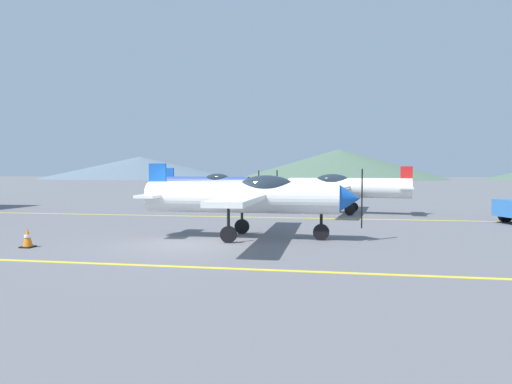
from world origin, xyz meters
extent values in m
plane|color=slate|center=(0.00, 0.00, 0.00)|extent=(400.00, 400.00, 0.00)
cube|color=yellow|center=(0.00, -3.42, 0.01)|extent=(80.00, 0.16, 0.01)
cube|color=yellow|center=(0.00, 8.34, 0.01)|extent=(80.00, 0.16, 0.01)
cylinder|color=white|center=(1.43, 1.35, 1.41)|extent=(6.62, 1.08, 1.07)
cone|color=blue|center=(5.09, 1.35, 1.41)|extent=(0.68, 0.91, 0.91)
cube|color=black|center=(5.48, 1.35, 1.41)|extent=(0.04, 0.12, 1.95)
ellipsoid|color=#1E2833|center=(2.31, 1.35, 1.73)|extent=(1.95, 0.88, 0.88)
cube|color=white|center=(1.82, 1.35, 1.46)|extent=(1.08, 8.57, 0.16)
cube|color=white|center=(-1.59, 1.36, 1.46)|extent=(0.68, 2.53, 0.10)
cube|color=blue|center=(-1.59, 1.36, 2.00)|extent=(0.61, 0.12, 1.17)
cylinder|color=black|center=(4.16, 1.35, 0.76)|extent=(0.10, 0.10, 0.98)
cylinder|color=black|center=(4.16, 1.35, 0.27)|extent=(0.55, 0.12, 0.55)
cylinder|color=black|center=(1.24, 0.28, 0.76)|extent=(0.10, 0.10, 0.98)
cylinder|color=black|center=(1.24, 0.28, 0.27)|extent=(0.55, 0.12, 0.55)
cylinder|color=black|center=(1.24, 2.43, 0.76)|extent=(0.10, 0.10, 0.98)
cylinder|color=black|center=(1.24, 2.43, 0.27)|extent=(0.55, 0.12, 0.55)
cylinder|color=white|center=(5.38, 11.27, 1.41)|extent=(6.71, 1.96, 1.07)
cone|color=red|center=(1.76, 11.76, 1.41)|extent=(0.80, 0.99, 0.91)
cube|color=black|center=(1.38, 11.82, 1.41)|extent=(0.05, 0.12, 1.95)
ellipsoid|color=#1E2833|center=(4.51, 11.39, 1.73)|extent=(2.05, 1.13, 0.88)
cube|color=white|center=(4.99, 11.32, 1.46)|extent=(2.22, 8.64, 0.16)
cube|color=white|center=(8.37, 10.86, 1.46)|extent=(1.02, 2.60, 0.10)
cube|color=red|center=(8.37, 10.86, 2.00)|extent=(0.62, 0.20, 1.17)
cylinder|color=black|center=(2.68, 11.64, 0.76)|extent=(0.10, 0.10, 0.98)
cylinder|color=black|center=(2.68, 11.64, 0.27)|extent=(0.56, 0.19, 0.55)
cylinder|color=black|center=(5.72, 12.30, 0.76)|extent=(0.10, 0.10, 0.98)
cylinder|color=black|center=(5.72, 12.30, 0.27)|extent=(0.56, 0.19, 0.55)
cylinder|color=black|center=(5.43, 10.18, 0.76)|extent=(0.10, 0.10, 0.98)
cylinder|color=black|center=(5.43, 10.18, 0.27)|extent=(0.56, 0.19, 0.55)
cylinder|color=#33478C|center=(-4.48, 17.43, 1.41)|extent=(6.71, 2.26, 1.07)
cone|color=blue|center=(-0.88, 16.77, 1.41)|extent=(0.84, 1.02, 0.91)
cube|color=black|center=(-0.50, 16.70, 1.41)|extent=(0.06, 0.12, 1.95)
ellipsoid|color=#1E2833|center=(-3.61, 17.27, 1.73)|extent=(2.07, 1.22, 0.88)
cube|color=#33478C|center=(-4.09, 17.36, 1.46)|extent=(2.61, 8.62, 0.16)
cube|color=#33478C|center=(-7.44, 17.98, 1.46)|extent=(1.13, 2.61, 0.10)
cube|color=blue|center=(-7.44, 17.98, 2.00)|extent=(0.62, 0.23, 1.17)
cylinder|color=black|center=(-1.79, 16.94, 0.76)|extent=(0.10, 0.10, 0.98)
cylinder|color=black|center=(-1.79, 16.94, 0.27)|extent=(0.56, 0.21, 0.55)
cylinder|color=black|center=(-4.86, 16.41, 0.76)|extent=(0.10, 0.10, 0.98)
cylinder|color=black|center=(-4.86, 16.41, 0.27)|extent=(0.56, 0.21, 0.55)
cylinder|color=black|center=(-4.47, 18.52, 0.76)|extent=(0.10, 0.10, 0.98)
cylinder|color=black|center=(-4.47, 18.52, 0.27)|extent=(0.56, 0.21, 0.55)
cylinder|color=black|center=(12.28, 8.17, 0.32)|extent=(0.68, 0.43, 0.64)
cube|color=black|center=(-4.55, -1.58, 0.02)|extent=(0.36, 0.36, 0.04)
cone|color=orange|center=(-4.55, -1.58, 0.32)|extent=(0.29, 0.29, 0.55)
cylinder|color=white|center=(-4.55, -1.58, 0.34)|extent=(0.20, 0.20, 0.08)
cone|color=slate|center=(-62.24, 133.25, 3.85)|extent=(66.76, 66.76, 7.69)
cone|color=#4C6651|center=(6.53, 129.45, 4.75)|extent=(65.91, 65.91, 9.49)
camera|label=1|loc=(4.51, -13.48, 2.28)|focal=31.05mm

